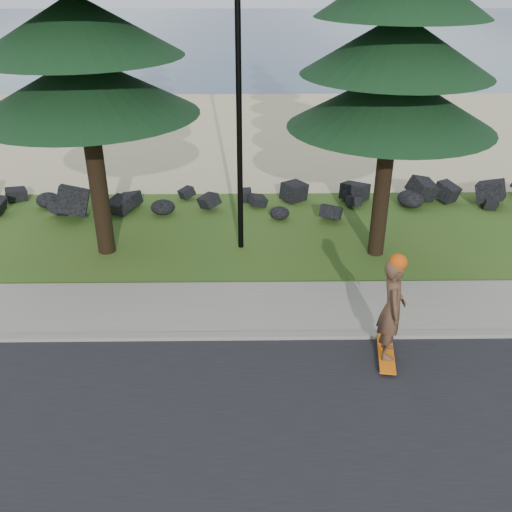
{
  "coord_description": "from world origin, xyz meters",
  "views": [
    {
      "loc": [
        0.22,
        -10.3,
        6.84
      ],
      "look_at": [
        0.36,
        0.0,
        1.4
      ],
      "focal_mm": 40.0,
      "sensor_mm": 36.0,
      "label": 1
    }
  ],
  "objects": [
    {
      "name": "sidewalk",
      "position": [
        0.0,
        0.2,
        0.04
      ],
      "size": [
        160.0,
        2.0,
        0.08
      ],
      "primitive_type": "cube",
      "color": "gray",
      "rests_on": "ground"
    },
    {
      "name": "road",
      "position": [
        0.0,
        -4.5,
        0.01
      ],
      "size": [
        160.0,
        7.0,
        0.02
      ],
      "primitive_type": "cube",
      "color": "black",
      "rests_on": "ground"
    },
    {
      "name": "lamp_post",
      "position": [
        0.0,
        3.2,
        4.13
      ],
      "size": [
        0.25,
        0.14,
        8.14
      ],
      "color": "black",
      "rests_on": "ground"
    },
    {
      "name": "skateboarder",
      "position": [
        2.82,
        -1.58,
        1.12
      ],
      "size": [
        0.58,
        1.23,
        2.24
      ],
      "rotation": [
        0.0,
        0.0,
        1.42
      ],
      "color": "orange",
      "rests_on": "ground"
    },
    {
      "name": "beach_sand",
      "position": [
        0.0,
        14.5,
        0.01
      ],
      "size": [
        160.0,
        15.0,
        0.01
      ],
      "primitive_type": "cube",
      "color": "tan",
      "rests_on": "ground"
    },
    {
      "name": "ground",
      "position": [
        0.0,
        0.0,
        0.0
      ],
      "size": [
        160.0,
        160.0,
        0.0
      ],
      "primitive_type": "plane",
      "color": "#30581B",
      "rests_on": "ground"
    },
    {
      "name": "seawall_boulders",
      "position": [
        0.0,
        5.6,
        0.0
      ],
      "size": [
        60.0,
        2.4,
        1.1
      ],
      "primitive_type": null,
      "color": "black",
      "rests_on": "ground"
    },
    {
      "name": "kerb",
      "position": [
        0.0,
        -0.9,
        0.05
      ],
      "size": [
        160.0,
        0.2,
        0.1
      ],
      "primitive_type": "cube",
      "color": "gray",
      "rests_on": "ground"
    },
    {
      "name": "ocean",
      "position": [
        0.0,
        51.0,
        0.0
      ],
      "size": [
        160.0,
        58.0,
        0.01
      ],
      "primitive_type": "cube",
      "color": "#3A526F",
      "rests_on": "ground"
    }
  ]
}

